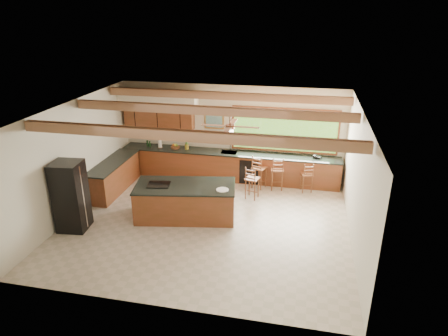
# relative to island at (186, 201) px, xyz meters

# --- Properties ---
(ground) EXTENTS (7.20, 7.20, 0.00)m
(ground) POSITION_rel_island_xyz_m (0.63, -0.21, -0.46)
(ground) COLOR beige
(ground) RESTS_ON ground
(room_shell) EXTENTS (7.27, 6.54, 3.02)m
(room_shell) POSITION_rel_island_xyz_m (0.47, 0.44, 1.76)
(room_shell) COLOR beige
(room_shell) RESTS_ON ground
(counter_run) EXTENTS (7.12, 3.10, 1.23)m
(counter_run) POSITION_rel_island_xyz_m (-0.18, 2.31, 0.01)
(counter_run) COLOR brown
(counter_run) RESTS_ON ground
(island) EXTENTS (2.78, 1.66, 0.93)m
(island) POSITION_rel_island_xyz_m (0.00, 0.00, 0.00)
(island) COLOR brown
(island) RESTS_ON ground
(refrigerator) EXTENTS (0.76, 0.74, 1.78)m
(refrigerator) POSITION_rel_island_xyz_m (-2.58, -1.18, 0.44)
(refrigerator) COLOR black
(refrigerator) RESTS_ON ground
(bar_stool_a) EXTENTS (0.44, 0.44, 1.07)m
(bar_stool_a) POSITION_rel_island_xyz_m (2.22, 2.18, 0.18)
(bar_stool_a) COLOR brown
(bar_stool_a) RESTS_ON ground
(bar_stool_b) EXTENTS (0.44, 0.44, 1.02)m
(bar_stool_b) POSITION_rel_island_xyz_m (1.57, 1.40, 0.15)
(bar_stool_b) COLOR brown
(bar_stool_b) RESTS_ON ground
(bar_stool_c) EXTENTS (0.50, 0.50, 1.08)m
(bar_stool_c) POSITION_rel_island_xyz_m (1.68, 2.18, 0.18)
(bar_stool_c) COLOR brown
(bar_stool_c) RESTS_ON ground
(bar_stool_d) EXTENTS (0.42, 0.42, 0.94)m
(bar_stool_d) POSITION_rel_island_xyz_m (3.12, 2.19, 0.10)
(bar_stool_d) COLOR brown
(bar_stool_d) RESTS_ON ground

